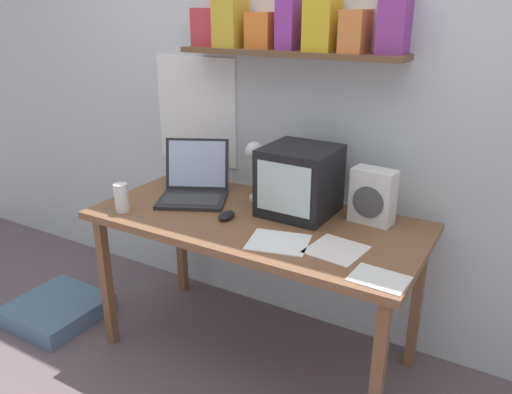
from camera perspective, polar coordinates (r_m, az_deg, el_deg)
The scene contains 13 objects.
ground_plane at distance 2.63m, azimuth 0.00°, elevation -17.26°, with size 12.00×12.00×0.00m, color #67565B.
back_wall at distance 2.48m, azimuth 5.22°, elevation 13.42°, with size 5.60×0.24×2.60m.
corner_desk at distance 2.28m, azimuth 0.00°, elevation -3.89°, with size 1.50×0.72×0.74m.
crt_monitor at distance 2.27m, azimuth 5.01°, elevation 1.88°, with size 0.32×0.33×0.31m.
laptop at distance 2.50m, azimuth -7.05°, elevation 1.52°, with size 0.43×0.43×0.27m.
desk_lamp at distance 2.37m, azimuth -0.05°, elevation 4.10°, with size 0.10×0.14×0.30m.
juice_glass at distance 2.38m, azimuth -15.11°, elevation -0.23°, with size 0.07×0.07×0.13m.
space_heater at distance 2.22m, azimuth 13.21°, elevation 0.08°, with size 0.19×0.12×0.24m.
computer_mouse at distance 2.24m, azimuth -3.39°, elevation -2.12°, with size 0.06×0.11×0.03m.
loose_paper_near_laptop at distance 1.99m, azimuth 9.18°, elevation -5.96°, with size 0.23×0.23×0.00m.
open_notebook at distance 2.02m, azimuth 2.59°, elevation -5.17°, with size 0.28×0.25×0.00m.
printed_handout at distance 1.82m, azimuth 13.91°, elevation -9.05°, with size 0.20×0.16×0.00m.
floor_cushion at distance 3.05m, azimuth -21.76°, elevation -11.87°, with size 0.46×0.46×0.10m.
Camera 1 is at (1.04, -1.79, 1.62)m, focal length 35.00 mm.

